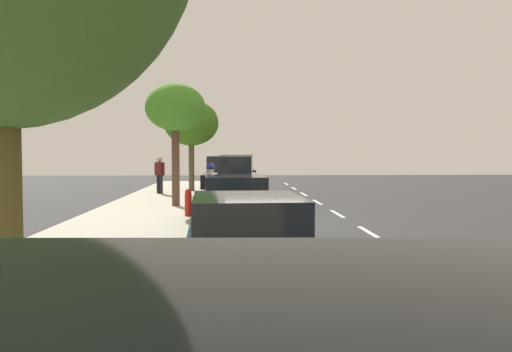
# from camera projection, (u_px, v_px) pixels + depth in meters

# --- Properties ---
(ground) EXTENTS (64.11, 64.11, 0.00)m
(ground) POSITION_uv_depth(u_px,v_px,m) (266.00, 223.00, 15.87)
(ground) COLOR #303030
(sidewalk) EXTENTS (3.79, 40.07, 0.16)m
(sidewalk) POSITION_uv_depth(u_px,v_px,m) (135.00, 221.00, 15.68)
(sidewalk) COLOR #B0A995
(sidewalk) RESTS_ON ground
(curb_edge) EXTENTS (0.16, 40.07, 0.16)m
(curb_edge) POSITION_uv_depth(u_px,v_px,m) (201.00, 220.00, 15.77)
(curb_edge) COLOR gray
(curb_edge) RESTS_ON ground
(lane_stripe_centre) EXTENTS (0.14, 40.00, 0.01)m
(lane_stripe_centre) POSITION_uv_depth(u_px,v_px,m) (351.00, 222.00, 16.03)
(lane_stripe_centre) COLOR white
(lane_stripe_centre) RESTS_ON ground
(lane_stripe_bike_edge) EXTENTS (0.12, 40.07, 0.01)m
(lane_stripe_bike_edge) POSITION_uv_depth(u_px,v_px,m) (250.00, 223.00, 15.85)
(lane_stripe_bike_edge) COLOR white
(lane_stripe_bike_edge) RESTS_ON ground
(parked_suv_black_nearest) EXTENTS (2.02, 4.73, 1.99)m
(parked_suv_black_nearest) POSITION_uv_depth(u_px,v_px,m) (236.00, 173.00, 28.09)
(parked_suv_black_nearest) COLOR black
(parked_suv_black_nearest) RESTS_ON ground
(parked_suv_white_second) EXTENTS (2.18, 4.80, 1.99)m
(parked_suv_white_second) POSITION_uv_depth(u_px,v_px,m) (231.00, 180.00, 20.88)
(parked_suv_white_second) COLOR white
(parked_suv_white_second) RESTS_ON ground
(parked_sedan_green_mid) EXTENTS (2.04, 4.50, 1.52)m
(parked_sedan_green_mid) POSITION_uv_depth(u_px,v_px,m) (235.00, 205.00, 13.86)
(parked_sedan_green_mid) COLOR #1E512D
(parked_sedan_green_mid) RESTS_ON ground
(parked_sedan_dark_blue_far) EXTENTS (1.99, 4.48, 1.52)m
(parked_sedan_dark_blue_far) POSITION_uv_depth(u_px,v_px,m) (247.00, 249.00, 7.56)
(parked_sedan_dark_blue_far) COLOR navy
(parked_sedan_dark_blue_far) RESTS_ON ground
(bicycle_at_curb) EXTENTS (1.45, 0.99, 0.74)m
(bicycle_at_curb) POSITION_uv_depth(u_px,v_px,m) (216.00, 211.00, 15.78)
(bicycle_at_curb) COLOR black
(bicycle_at_curb) RESTS_ON ground
(cyclist_with_backpack) EXTENTS (0.54, 0.55, 1.81)m
(cyclist_with_backpack) POSITION_uv_depth(u_px,v_px,m) (210.00, 185.00, 16.17)
(cyclist_with_backpack) COLOR #C6B284
(cyclist_with_backpack) RESTS_ON ground
(street_tree_near_cyclist) EXTENTS (2.80, 2.80, 4.66)m
(street_tree_near_cyclist) POSITION_uv_depth(u_px,v_px,m) (191.00, 123.00, 26.78)
(street_tree_near_cyclist) COLOR brown
(street_tree_near_cyclist) RESTS_ON sidewalk
(street_tree_mid_block) EXTENTS (2.20, 2.20, 4.51)m
(street_tree_mid_block) POSITION_uv_depth(u_px,v_px,m) (175.00, 109.00, 19.13)
(street_tree_mid_block) COLOR brown
(street_tree_mid_block) RESTS_ON sidewalk
(pedestrian_on_phone) EXTENTS (0.53, 0.40, 1.76)m
(pedestrian_on_phone) POSITION_uv_depth(u_px,v_px,m) (160.00, 173.00, 25.01)
(pedestrian_on_phone) COLOR black
(pedestrian_on_phone) RESTS_ON sidewalk
(fire_hydrant) EXTENTS (0.22, 0.22, 0.84)m
(fire_hydrant) POSITION_uv_depth(u_px,v_px,m) (188.00, 202.00, 16.25)
(fire_hydrant) COLOR red
(fire_hydrant) RESTS_ON sidewalk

